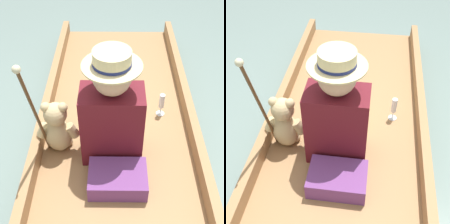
# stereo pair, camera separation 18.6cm
# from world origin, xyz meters

# --- Properties ---
(ground_plane) EXTENTS (16.00, 16.00, 0.00)m
(ground_plane) POSITION_xyz_m (0.00, 0.00, 0.00)
(ground_plane) COLOR slate
(punt_boat) EXTENTS (1.18, 3.19, 0.26)m
(punt_boat) POSITION_xyz_m (0.00, 0.00, 0.08)
(punt_boat) COLOR #997047
(punt_boat) RESTS_ON ground_plane
(seat_cushion) EXTENTS (0.37, 0.26, 0.13)m
(seat_cushion) POSITION_xyz_m (-0.00, -0.46, 0.20)
(seat_cushion) COLOR #6B3875
(seat_cushion) RESTS_ON punt_boat
(seated_person) EXTENTS (0.40, 0.74, 0.83)m
(seated_person) POSITION_xyz_m (-0.04, -0.12, 0.45)
(seated_person) COLOR white
(seated_person) RESTS_ON punt_boat
(teddy_bear) EXTENTS (0.30, 0.18, 0.43)m
(teddy_bear) POSITION_xyz_m (-0.41, -0.14, 0.33)
(teddy_bear) COLOR tan
(teddy_bear) RESTS_ON punt_boat
(wine_glass) EXTENTS (0.07, 0.07, 0.20)m
(wine_glass) POSITION_xyz_m (0.35, 0.23, 0.25)
(wine_glass) COLOR silver
(wine_glass) RESTS_ON punt_boat
(walking_cane) EXTENTS (0.04, 0.30, 0.89)m
(walking_cane) POSITION_xyz_m (-0.49, -0.30, 0.65)
(walking_cane) COLOR brown
(walking_cane) RESTS_ON punt_boat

